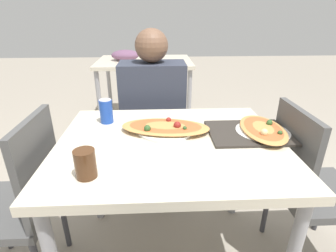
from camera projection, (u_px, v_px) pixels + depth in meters
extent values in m
cube|color=beige|center=(170.00, 145.00, 1.19)|extent=(1.01, 0.82, 0.04)
cylinder|color=#99999E|center=(95.00, 172.00, 1.65)|extent=(0.05, 0.05, 0.71)
cylinder|color=#99999E|center=(237.00, 168.00, 1.69)|extent=(0.05, 0.05, 0.71)
cube|color=#4C4C4C|center=(154.00, 138.00, 1.92)|extent=(0.40, 0.40, 0.04)
cube|color=#4C4C4C|center=(153.00, 99.00, 1.99)|extent=(0.38, 0.03, 0.44)
cylinder|color=#38383D|center=(178.00, 176.00, 1.86)|extent=(0.03, 0.03, 0.41)
cylinder|color=#38383D|center=(130.00, 178.00, 1.85)|extent=(0.03, 0.03, 0.41)
cylinder|color=#38383D|center=(175.00, 153.00, 2.17)|extent=(0.03, 0.03, 0.41)
cylinder|color=#38383D|center=(134.00, 154.00, 2.16)|extent=(0.03, 0.03, 0.41)
cube|color=#4C4C4C|center=(8.00, 209.00, 1.23)|extent=(0.40, 0.40, 0.04)
cube|color=#4C4C4C|center=(38.00, 165.00, 1.15)|extent=(0.03, 0.38, 0.44)
cylinder|color=#38383D|center=(3.00, 221.00, 1.47)|extent=(0.03, 0.03, 0.41)
cylinder|color=#38383D|center=(64.00, 218.00, 1.49)|extent=(0.03, 0.03, 0.41)
cube|color=#4C4C4C|center=(319.00, 193.00, 1.35)|extent=(0.40, 0.40, 0.04)
cube|color=#4C4C4C|center=(293.00, 153.00, 1.24)|extent=(0.03, 0.38, 0.44)
cylinder|color=#38383D|center=(321.00, 204.00, 1.60)|extent=(0.03, 0.03, 0.41)
cylinder|color=#38383D|center=(267.00, 205.00, 1.59)|extent=(0.03, 0.03, 0.41)
cylinder|color=#2D2D38|center=(168.00, 171.00, 1.89)|extent=(0.10, 0.10, 0.45)
cylinder|color=#2D2D38|center=(141.00, 172.00, 1.88)|extent=(0.10, 0.10, 0.45)
cube|color=#333847|center=(153.00, 102.00, 1.78)|extent=(0.43, 0.24, 0.53)
sphere|color=brown|center=(151.00, 46.00, 1.63)|extent=(0.21, 0.21, 0.21)
cylinder|color=white|center=(165.00, 130.00, 1.27)|extent=(0.27, 0.27, 0.01)
ellipsoid|color=tan|center=(165.00, 127.00, 1.26)|extent=(0.45, 0.27, 0.02)
ellipsoid|color=#D16033|center=(165.00, 126.00, 1.26)|extent=(0.37, 0.22, 0.01)
sphere|color=#335928|center=(185.00, 128.00, 1.22)|extent=(0.02, 0.02, 0.02)
sphere|color=maroon|center=(177.00, 125.00, 1.24)|extent=(0.04, 0.04, 0.04)
sphere|color=#335928|center=(147.00, 128.00, 1.21)|extent=(0.03, 0.03, 0.03)
sphere|color=maroon|center=(168.00, 120.00, 1.31)|extent=(0.03, 0.03, 0.03)
cylinder|color=#1E47B2|center=(106.00, 111.00, 1.35)|extent=(0.07, 0.07, 0.12)
cylinder|color=silver|center=(105.00, 100.00, 1.33)|extent=(0.06, 0.06, 0.00)
cylinder|color=#4C2D19|center=(85.00, 164.00, 0.91)|extent=(0.07, 0.07, 0.10)
cube|color=#332D28|center=(248.00, 133.00, 1.25)|extent=(0.37, 0.28, 0.01)
cylinder|color=white|center=(262.00, 132.00, 1.25)|extent=(0.25, 0.25, 0.01)
ellipsoid|color=tan|center=(263.00, 129.00, 1.24)|extent=(0.22, 0.35, 0.02)
ellipsoid|color=#D16033|center=(263.00, 128.00, 1.24)|extent=(0.18, 0.29, 0.01)
sphere|color=#335928|center=(280.00, 133.00, 1.17)|extent=(0.02, 0.02, 0.02)
sphere|color=beige|center=(264.00, 133.00, 1.17)|extent=(0.03, 0.03, 0.03)
sphere|color=#335928|center=(269.00, 123.00, 1.27)|extent=(0.03, 0.03, 0.03)
sphere|color=#335928|center=(270.00, 122.00, 1.29)|extent=(0.02, 0.02, 0.02)
cube|color=beige|center=(144.00, 62.00, 3.09)|extent=(1.10, 0.80, 0.04)
ellipsoid|color=#724C6B|center=(125.00, 55.00, 3.05)|extent=(0.32, 0.24, 0.12)
cylinder|color=#99999E|center=(99.00, 102.00, 2.90)|extent=(0.05, 0.05, 0.71)
cylinder|color=#99999E|center=(189.00, 101.00, 2.94)|extent=(0.05, 0.05, 0.71)
cylinder|color=#99999E|center=(109.00, 86.00, 3.54)|extent=(0.05, 0.05, 0.71)
cylinder|color=#99999E|center=(183.00, 85.00, 3.58)|extent=(0.05, 0.05, 0.71)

